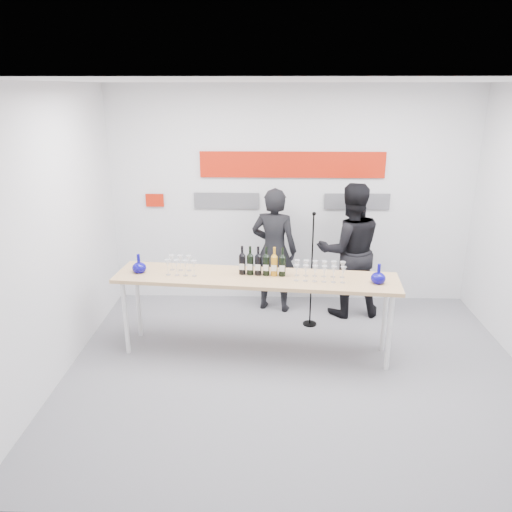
# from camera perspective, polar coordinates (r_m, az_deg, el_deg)

# --- Properties ---
(ground) EXTENTS (5.00, 5.00, 0.00)m
(ground) POSITION_cam_1_polar(r_m,az_deg,el_deg) (5.64, 4.53, -12.80)
(ground) COLOR slate
(ground) RESTS_ON ground
(back_wall) EXTENTS (5.00, 0.04, 3.00)m
(back_wall) POSITION_cam_1_polar(r_m,az_deg,el_deg) (6.95, 4.08, 6.73)
(back_wall) COLOR silver
(back_wall) RESTS_ON ground
(signage) EXTENTS (3.38, 0.02, 0.79)m
(signage) POSITION_cam_1_polar(r_m,az_deg,el_deg) (6.87, 3.68, 9.19)
(signage) COLOR #B91A07
(signage) RESTS_ON back_wall
(tasting_table) EXTENTS (3.20, 0.93, 0.95)m
(tasting_table) POSITION_cam_1_polar(r_m,az_deg,el_deg) (5.58, -0.03, -3.01)
(tasting_table) COLOR tan
(tasting_table) RESTS_ON ground
(wine_bottles) EXTENTS (0.53, 0.12, 0.33)m
(wine_bottles) POSITION_cam_1_polar(r_m,az_deg,el_deg) (5.54, 0.71, -0.57)
(wine_bottles) COLOR black
(wine_bottles) RESTS_ON tasting_table
(decanter_left) EXTENTS (0.16, 0.16, 0.21)m
(decanter_left) POSITION_cam_1_polar(r_m,az_deg,el_deg) (5.79, -13.24, -0.81)
(decanter_left) COLOR #0B067C
(decanter_left) RESTS_ON tasting_table
(decanter_right) EXTENTS (0.16, 0.16, 0.21)m
(decanter_right) POSITION_cam_1_polar(r_m,az_deg,el_deg) (5.49, 13.83, -1.95)
(decanter_right) COLOR #0B067C
(decanter_right) RESTS_ON tasting_table
(glasses_left) EXTENTS (0.36, 0.25, 0.18)m
(glasses_left) POSITION_cam_1_polar(r_m,az_deg,el_deg) (5.67, -8.60, -1.09)
(glasses_left) COLOR silver
(glasses_left) RESTS_ON tasting_table
(glasses_right) EXTENTS (0.58, 0.27, 0.18)m
(glasses_right) POSITION_cam_1_polar(r_m,az_deg,el_deg) (5.49, 7.28, -1.73)
(glasses_right) COLOR silver
(glasses_right) RESTS_ON tasting_table
(presenter_left) EXTENTS (0.70, 0.55, 1.71)m
(presenter_left) POSITION_cam_1_polar(r_m,az_deg,el_deg) (6.73, 2.08, 0.64)
(presenter_left) COLOR black
(presenter_left) RESTS_ON ground
(presenter_right) EXTENTS (0.95, 0.78, 1.80)m
(presenter_right) POSITION_cam_1_polar(r_m,az_deg,el_deg) (6.69, 10.65, 0.62)
(presenter_right) COLOR black
(presenter_right) RESTS_ON ground
(mic_stand) EXTENTS (0.18, 0.18, 1.52)m
(mic_stand) POSITION_cam_1_polar(r_m,az_deg,el_deg) (6.42, 6.29, -4.09)
(mic_stand) COLOR black
(mic_stand) RESTS_ON ground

